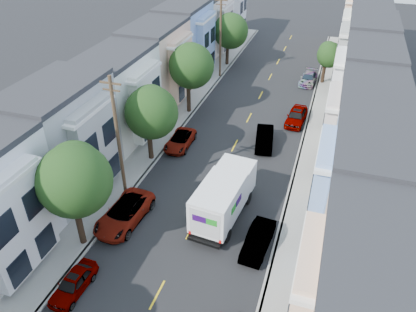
% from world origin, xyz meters
% --- Properties ---
extents(ground, '(160.00, 160.00, 0.00)m').
position_xyz_m(ground, '(0.00, 0.00, 0.00)').
color(ground, black).
rests_on(ground, ground).
extents(road_slab, '(12.00, 70.00, 0.02)m').
position_xyz_m(road_slab, '(0.00, 15.00, 0.01)').
color(road_slab, black).
rests_on(road_slab, ground).
extents(curb_left, '(0.30, 70.00, 0.15)m').
position_xyz_m(curb_left, '(-6.05, 15.00, 0.07)').
color(curb_left, gray).
rests_on(curb_left, ground).
extents(curb_right, '(0.30, 70.00, 0.15)m').
position_xyz_m(curb_right, '(6.05, 15.00, 0.07)').
color(curb_right, gray).
rests_on(curb_right, ground).
extents(sidewalk_left, '(2.60, 70.00, 0.15)m').
position_xyz_m(sidewalk_left, '(-7.35, 15.00, 0.07)').
color(sidewalk_left, gray).
rests_on(sidewalk_left, ground).
extents(sidewalk_right, '(2.60, 70.00, 0.15)m').
position_xyz_m(sidewalk_right, '(7.35, 15.00, 0.07)').
color(sidewalk_right, gray).
rests_on(sidewalk_right, ground).
extents(centerline, '(0.12, 70.00, 0.01)m').
position_xyz_m(centerline, '(0.00, 15.00, 0.00)').
color(centerline, gold).
rests_on(centerline, ground).
extents(townhouse_row_left, '(5.00, 70.00, 8.50)m').
position_xyz_m(townhouse_row_left, '(-11.15, 15.00, 0.00)').
color(townhouse_row_left, beige).
rests_on(townhouse_row_left, ground).
extents(townhouse_row_right, '(5.00, 70.00, 8.50)m').
position_xyz_m(townhouse_row_right, '(11.15, 15.00, 0.00)').
color(townhouse_row_right, beige).
rests_on(townhouse_row_right, ground).
extents(tree_b, '(4.70, 4.70, 7.81)m').
position_xyz_m(tree_b, '(-6.30, -3.62, 5.44)').
color(tree_b, black).
rests_on(tree_b, ground).
extents(tree_c, '(4.56, 4.56, 7.03)m').
position_xyz_m(tree_c, '(-6.30, 7.45, 4.73)').
color(tree_c, black).
rests_on(tree_c, ground).
extents(tree_d, '(4.70, 4.70, 7.68)m').
position_xyz_m(tree_d, '(-6.30, 17.25, 5.31)').
color(tree_d, black).
rests_on(tree_d, ground).
extents(tree_e, '(4.70, 4.70, 7.10)m').
position_xyz_m(tree_e, '(-6.30, 32.47, 4.73)').
color(tree_e, black).
rests_on(tree_e, ground).
extents(tree_far_r, '(3.10, 3.10, 5.26)m').
position_xyz_m(tree_far_r, '(6.89, 30.03, 3.67)').
color(tree_far_r, black).
rests_on(tree_far_r, ground).
extents(utility_pole_near, '(1.60, 0.26, 10.00)m').
position_xyz_m(utility_pole_near, '(-6.30, 2.00, 5.15)').
color(utility_pole_near, '#42301E').
rests_on(utility_pole_near, ground).
extents(utility_pole_far, '(1.60, 0.26, 10.00)m').
position_xyz_m(utility_pole_far, '(-6.30, 28.00, 5.15)').
color(utility_pole_far, '#42301E').
rests_on(utility_pole_far, ground).
extents(fedex_truck, '(2.70, 7.02, 3.37)m').
position_xyz_m(fedex_truck, '(1.77, 2.10, 1.88)').
color(fedex_truck, white).
rests_on(fedex_truck, ground).
extents(lead_sedan, '(2.29, 4.70, 1.50)m').
position_xyz_m(lead_sedan, '(2.64, 12.97, 0.75)').
color(lead_sedan, black).
rests_on(lead_sedan, ground).
extents(parked_left_b, '(1.59, 3.88, 1.24)m').
position_xyz_m(parked_left_b, '(-4.90, -7.25, 0.62)').
color(parked_left_b, black).
rests_on(parked_left_b, ground).
extents(parked_left_c, '(2.88, 5.62, 1.52)m').
position_xyz_m(parked_left_c, '(-4.90, -0.76, 0.76)').
color(parked_left_c, '#969696').
rests_on(parked_left_c, ground).
extents(parked_left_d, '(2.15, 4.50, 1.24)m').
position_xyz_m(parked_left_d, '(-4.90, 10.31, 0.62)').
color(parked_left_d, '#37160C').
rests_on(parked_left_d, ground).
extents(parked_right_b, '(1.78, 4.24, 1.38)m').
position_xyz_m(parked_right_b, '(4.90, -0.32, 0.69)').
color(parked_right_b, beige).
rests_on(parked_right_b, ground).
extents(parked_right_c, '(2.14, 4.87, 1.54)m').
position_xyz_m(parked_right_c, '(4.90, 18.43, 0.77)').
color(parked_right_c, black).
rests_on(parked_right_c, ground).
extents(parked_right_d, '(2.12, 4.42, 1.29)m').
position_xyz_m(parked_right_d, '(4.90, 29.41, 0.64)').
color(parked_right_d, '#071032').
rests_on(parked_right_d, ground).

